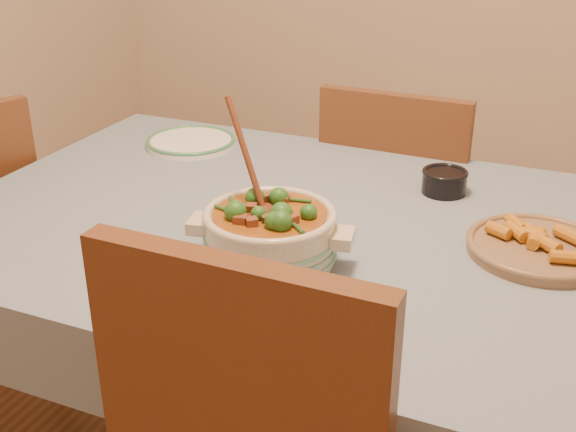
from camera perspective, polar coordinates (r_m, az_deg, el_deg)
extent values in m
cube|color=brown|center=(1.61, 2.34, -1.63)|extent=(1.60, 1.00, 0.05)
cube|color=gray|center=(1.59, 2.36, -0.73)|extent=(1.68, 1.08, 0.01)
cylinder|color=brown|center=(2.42, -10.36, -2.27)|extent=(0.07, 0.07, 0.70)
cylinder|color=beige|center=(1.42, -1.42, -1.72)|extent=(0.30, 0.30, 0.10)
torus|color=beige|center=(1.40, -1.44, 0.11)|extent=(0.26, 0.26, 0.02)
cube|color=beige|center=(1.39, 4.34, -1.76)|extent=(0.05, 0.07, 0.03)
cube|color=beige|center=(1.45, -6.93, -0.61)|extent=(0.05, 0.07, 0.03)
cylinder|color=#944C15|center=(1.40, -1.44, -0.13)|extent=(0.22, 0.22, 0.02)
cylinder|color=white|center=(2.09, -7.68, 5.76)|extent=(0.31, 0.31, 0.02)
torus|color=#3B8356|center=(2.08, -7.69, 5.96)|extent=(0.25, 0.25, 0.01)
cylinder|color=black|center=(1.78, 12.24, 2.60)|extent=(0.11, 0.11, 0.05)
torus|color=black|center=(1.77, 12.32, 3.40)|extent=(0.11, 0.11, 0.01)
cylinder|color=black|center=(1.78, 12.29, 3.08)|extent=(0.09, 0.09, 0.01)
cylinder|color=#826048|center=(1.55, 19.17, -2.51)|extent=(0.36, 0.36, 0.02)
torus|color=#826048|center=(1.54, 19.22, -2.18)|extent=(0.29, 0.29, 0.02)
cube|color=brown|center=(2.34, 9.18, -0.24)|extent=(0.44, 0.44, 0.04)
cube|color=brown|center=(2.08, 8.11, 3.40)|extent=(0.43, 0.05, 0.46)
cylinder|color=brown|center=(2.57, 13.91, -4.01)|extent=(0.04, 0.04, 0.46)
cylinder|color=brown|center=(2.64, 6.14, -2.49)|extent=(0.04, 0.04, 0.46)
cylinder|color=brown|center=(2.26, 11.98, -8.17)|extent=(0.04, 0.04, 0.46)
cylinder|color=brown|center=(2.34, 3.19, -6.28)|extent=(0.04, 0.04, 0.46)
cube|color=brown|center=(1.09, -4.02, -15.01)|extent=(0.46, 0.05, 0.50)
cylinder|color=brown|center=(2.34, -18.47, -7.72)|extent=(0.04, 0.04, 0.46)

